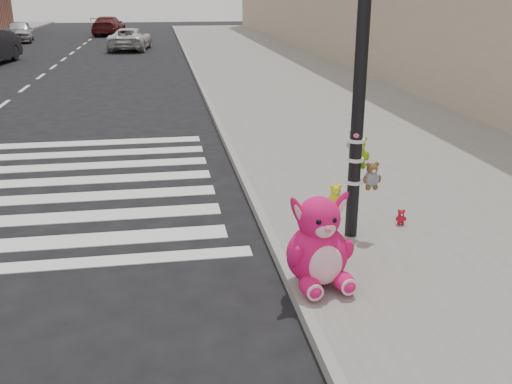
{
  "coord_description": "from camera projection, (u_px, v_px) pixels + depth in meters",
  "views": [
    {
      "loc": [
        0.21,
        -4.9,
        3.23
      ],
      "look_at": [
        1.35,
        2.0,
        0.75
      ],
      "focal_mm": 40.0,
      "sensor_mm": 36.0,
      "label": 1
    }
  ],
  "objects": [
    {
      "name": "red_teddy",
      "position": [
        401.0,
        217.0,
        7.93
      ],
      "size": [
        0.17,
        0.13,
        0.22
      ],
      "primitive_type": null,
      "rotation": [
        0.0,
        0.0,
        -0.2
      ],
      "color": "red",
      "rests_on": "sidewalk_near"
    },
    {
      "name": "car_white_near",
      "position": [
        130.0,
        39.0,
        32.4
      ],
      "size": [
        2.5,
        4.59,
        1.22
      ],
      "primitive_type": "imported",
      "rotation": [
        0.0,
        0.0,
        3.03
      ],
      "color": "silver",
      "rests_on": "ground"
    },
    {
      "name": "sidewalk_near",
      "position": [
        340.0,
        112.0,
        15.65
      ],
      "size": [
        7.0,
        80.0,
        0.14
      ],
      "primitive_type": "cube",
      "color": "slate",
      "rests_on": "ground"
    },
    {
      "name": "pink_bunny",
      "position": [
        319.0,
        248.0,
        6.21
      ],
      "size": [
        0.77,
        0.86,
        1.08
      ],
      "rotation": [
        0.0,
        0.0,
        0.14
      ],
      "color": "#EA1366",
      "rests_on": "sidewalk_near"
    },
    {
      "name": "curb_edge",
      "position": [
        214.0,
        116.0,
        15.11
      ],
      "size": [
        0.12,
        80.0,
        0.15
      ],
      "primitive_type": "cube",
      "color": "gray",
      "rests_on": "ground"
    },
    {
      "name": "ground",
      "position": [
        154.0,
        338.0,
        5.6
      ],
      "size": [
        120.0,
        120.0,
        0.0
      ],
      "primitive_type": "plane",
      "color": "black",
      "rests_on": "ground"
    },
    {
      "name": "car_silver_deep",
      "position": [
        19.0,
        31.0,
        37.45
      ],
      "size": [
        2.16,
        4.19,
        1.37
      ],
      "primitive_type": "imported",
      "rotation": [
        0.0,
        0.0,
        0.14
      ],
      "color": "#B4B4B9",
      "rests_on": "ground"
    },
    {
      "name": "car_maroon_near",
      "position": [
        109.0,
        26.0,
        43.14
      ],
      "size": [
        2.42,
        4.96,
        1.39
      ],
      "primitive_type": "imported",
      "rotation": [
        0.0,
        0.0,
        3.04
      ],
      "color": "#561818",
      "rests_on": "ground"
    },
    {
      "name": "signal_pole",
      "position": [
        359.0,
        111.0,
        7.09
      ],
      "size": [
        0.66,
        0.5,
        4.0
      ],
      "color": "black",
      "rests_on": "sidewalk_near"
    }
  ]
}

